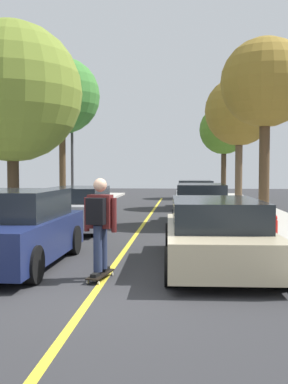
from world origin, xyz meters
name	(u,v)px	position (x,y,z in m)	size (l,w,h in m)	color
ground	(94,293)	(0.00, 0.00, 0.00)	(80.00, 80.00, 0.00)	#2D2D30
center_line	(126,248)	(0.00, 4.00, 0.00)	(0.12, 39.20, 0.01)	gold
parked_car_left_nearest	(13,229)	(-1.98, 1.88, 0.71)	(2.03, 4.10, 1.47)	navy
parked_car_left_near	(78,208)	(-1.98, 7.51, 0.67)	(2.00, 4.71, 1.34)	#B7B7BC
parked_car_right_nearest	(215,233)	(1.98, 2.18, 0.64)	(2.08, 4.72, 1.31)	#BCAD89
parked_car_right_near	(201,204)	(1.98, 9.23, 0.70)	(1.92, 4.42, 1.40)	white
parked_car_right_far	(195,195)	(1.98, 15.83, 0.67)	(1.96, 4.01, 1.37)	white
street_tree_left_nearest	(12,92)	(-4.09, 7.50, 4.35)	(4.45, 4.45, 6.45)	#3D2D1E
street_tree_left_near	(62,96)	(-4.09, 13.59, 5.21)	(3.42, 3.42, 6.80)	#4C3823
street_tree_right_nearest	(265,84)	(4.09, 8.90, 4.75)	(2.98, 2.98, 6.15)	#4C3823
street_tree_right_near	(239,112)	(4.09, 15.78, 4.70)	(3.33, 3.33, 6.26)	brown
street_tree_right_far	(224,130)	(4.09, 23.79, 4.52)	(3.23, 3.23, 6.03)	#3D2D1E
fire_hydrant	(273,229)	(3.48, 4.17, 0.49)	(0.20, 0.20, 0.70)	#B2140F
streetlamp	(72,143)	(-3.73, 13.97, 3.12)	(0.36, 0.24, 5.16)	#38383D
skateboard	(101,274)	(-0.06, 0.88, 0.09)	(0.37, 0.87, 0.10)	black
skateboarder	(100,220)	(-0.07, 0.85, 1.02)	(0.59, 0.71, 1.63)	black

